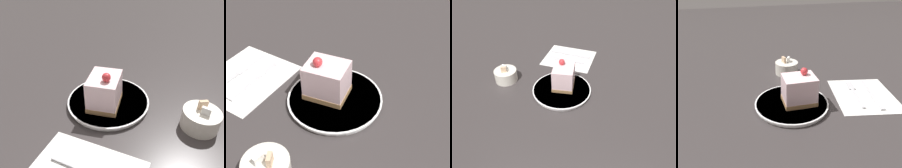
% 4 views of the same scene
% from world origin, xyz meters
% --- Properties ---
extents(ground_plane, '(4.00, 4.00, 0.00)m').
position_xyz_m(ground_plane, '(0.00, 0.00, 0.00)').
color(ground_plane, '#383333').
extents(plate, '(0.21, 0.21, 0.01)m').
position_xyz_m(plate, '(0.00, 0.01, 0.01)').
color(plate, white).
rests_on(plate, ground_plane).
extents(cake_slice, '(0.09, 0.08, 0.10)m').
position_xyz_m(cake_slice, '(0.02, 0.00, 0.05)').
color(cake_slice, '#9E7547').
rests_on(cake_slice, plate).
extents(napkin, '(0.23, 0.25, 0.00)m').
position_xyz_m(napkin, '(0.24, 0.00, 0.00)').
color(napkin, white).
rests_on(napkin, ground_plane).
extents(fork, '(0.05, 0.16, 0.00)m').
position_xyz_m(fork, '(0.21, 0.02, 0.01)').
color(fork, silver).
rests_on(fork, napkin).
extents(knife, '(0.05, 0.18, 0.00)m').
position_xyz_m(knife, '(0.26, -0.02, 0.01)').
color(knife, silver).
rests_on(knife, napkin).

